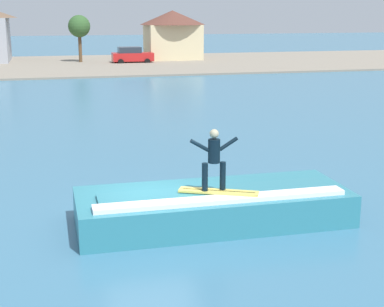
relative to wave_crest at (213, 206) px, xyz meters
The scene contains 8 objects.
ground_plane 1.77m from the wave_crest, behind, with size 260.00×260.00×0.00m, color teal.
wave_crest is the anchor object (origin of this frame).
surfboard 0.75m from the wave_crest, 89.76° to the right, with size 2.09×1.26×0.06m.
surfer 1.59m from the wave_crest, 105.31° to the right, with size 1.31×0.32×1.66m.
shoreline_bank 49.44m from the wave_crest, 91.95° to the left, with size 120.00×25.24×0.17m.
car_far_shore 50.44m from the wave_crest, 84.31° to the left, with size 4.50×2.32×1.86m.
house_gabled_white 54.65m from the wave_crest, 79.04° to the left, with size 7.65×7.65×5.79m.
tree_tall_bare 52.09m from the wave_crest, 90.57° to the left, with size 2.43×2.43×5.31m.
Camera 1 is at (-2.56, -14.90, 5.73)m, focal length 54.33 mm.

